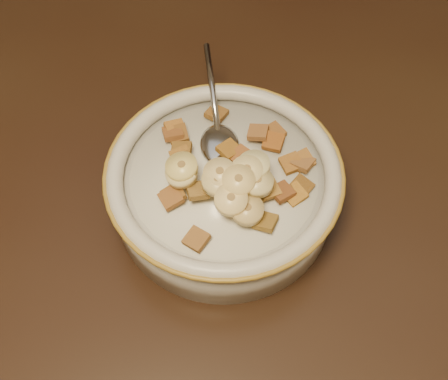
# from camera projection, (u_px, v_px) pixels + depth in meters

# --- Properties ---
(floor) EXTENTS (4.00, 4.50, 0.10)m
(floor) POSITION_uv_depth(u_px,v_px,m) (220.00, 316.00, 1.38)
(floor) COLOR #422816
(floor) RESTS_ON ground
(table) EXTENTS (1.40, 0.91, 0.04)m
(table) POSITION_uv_depth(u_px,v_px,m) (216.00, 95.00, 0.73)
(table) COLOR black
(table) RESTS_ON floor
(cereal_bowl) EXTENTS (0.23, 0.23, 0.06)m
(cereal_bowl) POSITION_uv_depth(u_px,v_px,m) (224.00, 191.00, 0.59)
(cereal_bowl) COLOR beige
(cereal_bowl) RESTS_ON table
(milk) EXTENTS (0.19, 0.19, 0.00)m
(milk) POSITION_uv_depth(u_px,v_px,m) (224.00, 176.00, 0.57)
(milk) COLOR beige
(milk) RESTS_ON cereal_bowl
(spoon) EXTENTS (0.06, 0.07, 0.01)m
(spoon) POSITION_uv_depth(u_px,v_px,m) (220.00, 145.00, 0.58)
(spoon) COLOR #9EA3AB
(spoon) RESTS_ON cereal_bowl
(cereal_square_0) EXTENTS (0.03, 0.03, 0.01)m
(cereal_square_0) POSITION_uv_depth(u_px,v_px,m) (216.00, 113.00, 0.60)
(cereal_square_0) COLOR brown
(cereal_square_0) RESTS_ON milk
(cereal_square_1) EXTENTS (0.02, 0.02, 0.01)m
(cereal_square_1) POSITION_uv_depth(u_px,v_px,m) (181.00, 151.00, 0.57)
(cereal_square_1) COLOR brown
(cereal_square_1) RESTS_ON milk
(cereal_square_2) EXTENTS (0.03, 0.03, 0.01)m
(cereal_square_2) POSITION_uv_depth(u_px,v_px,m) (240.00, 206.00, 0.53)
(cereal_square_2) COLOR brown
(cereal_square_2) RESTS_ON milk
(cereal_square_3) EXTENTS (0.03, 0.03, 0.01)m
(cereal_square_3) POSITION_uv_depth(u_px,v_px,m) (229.00, 150.00, 0.56)
(cereal_square_3) COLOR brown
(cereal_square_3) RESTS_ON milk
(cereal_square_4) EXTENTS (0.02, 0.02, 0.01)m
(cereal_square_4) POSITION_uv_depth(u_px,v_px,m) (265.00, 222.00, 0.53)
(cereal_square_4) COLOR brown
(cereal_square_4) RESTS_ON milk
(cereal_square_5) EXTENTS (0.03, 0.03, 0.01)m
(cereal_square_5) POSITION_uv_depth(u_px,v_px,m) (196.00, 239.00, 0.52)
(cereal_square_5) COLOR #915D25
(cereal_square_5) RESTS_ON milk
(cereal_square_6) EXTENTS (0.03, 0.03, 0.01)m
(cereal_square_6) POSITION_uv_depth(u_px,v_px,m) (274.00, 132.00, 0.59)
(cereal_square_6) COLOR brown
(cereal_square_6) RESTS_ON milk
(cereal_square_7) EXTENTS (0.03, 0.03, 0.01)m
(cereal_square_7) POSITION_uv_depth(u_px,v_px,m) (178.00, 134.00, 0.59)
(cereal_square_7) COLOR brown
(cereal_square_7) RESTS_ON milk
(cereal_square_8) EXTENTS (0.03, 0.03, 0.01)m
(cereal_square_8) POSITION_uv_depth(u_px,v_px,m) (173.00, 195.00, 0.54)
(cereal_square_8) COLOR brown
(cereal_square_8) RESTS_ON milk
(cereal_square_9) EXTENTS (0.02, 0.02, 0.01)m
(cereal_square_9) POSITION_uv_depth(u_px,v_px,m) (258.00, 132.00, 0.58)
(cereal_square_9) COLOR brown
(cereal_square_9) RESTS_ON milk
(cereal_square_10) EXTENTS (0.03, 0.03, 0.01)m
(cereal_square_10) POSITION_uv_depth(u_px,v_px,m) (241.00, 156.00, 0.55)
(cereal_square_10) COLOR brown
(cereal_square_10) RESTS_ON milk
(cereal_square_11) EXTENTS (0.03, 0.03, 0.01)m
(cereal_square_11) POSITION_uv_depth(u_px,v_px,m) (301.00, 187.00, 0.55)
(cereal_square_11) COLOR brown
(cereal_square_11) RESTS_ON milk
(cereal_square_12) EXTENTS (0.03, 0.03, 0.01)m
(cereal_square_12) POSITION_uv_depth(u_px,v_px,m) (175.00, 129.00, 0.59)
(cereal_square_12) COLOR #905B1F
(cereal_square_12) RESTS_ON milk
(cereal_square_13) EXTENTS (0.03, 0.03, 0.01)m
(cereal_square_13) POSITION_uv_depth(u_px,v_px,m) (295.00, 194.00, 0.55)
(cereal_square_13) COLOR olive
(cereal_square_13) RESTS_ON milk
(cereal_square_14) EXTENTS (0.03, 0.03, 0.01)m
(cereal_square_14) POSITION_uv_depth(u_px,v_px,m) (303.00, 160.00, 0.57)
(cereal_square_14) COLOR brown
(cereal_square_14) RESTS_ON milk
(cereal_square_15) EXTENTS (0.03, 0.03, 0.01)m
(cereal_square_15) POSITION_uv_depth(u_px,v_px,m) (173.00, 133.00, 0.59)
(cereal_square_15) COLOR brown
(cereal_square_15) RESTS_ON milk
(cereal_square_16) EXTENTS (0.03, 0.03, 0.01)m
(cereal_square_16) POSITION_uv_depth(u_px,v_px,m) (171.00, 198.00, 0.54)
(cereal_square_16) COLOR brown
(cereal_square_16) RESTS_ON milk
(cereal_square_17) EXTENTS (0.03, 0.03, 0.01)m
(cereal_square_17) POSITION_uv_depth(u_px,v_px,m) (291.00, 163.00, 0.57)
(cereal_square_17) COLOR #8C5619
(cereal_square_17) RESTS_ON milk
(cereal_square_18) EXTENTS (0.03, 0.03, 0.01)m
(cereal_square_18) POSITION_uv_depth(u_px,v_px,m) (197.00, 191.00, 0.54)
(cereal_square_18) COLOR olive
(cereal_square_18) RESTS_ON milk
(cereal_square_19) EXTENTS (0.03, 0.03, 0.01)m
(cereal_square_19) POSITION_uv_depth(u_px,v_px,m) (303.00, 163.00, 0.57)
(cereal_square_19) COLOR brown
(cereal_square_19) RESTS_ON milk
(cereal_square_20) EXTENTS (0.03, 0.03, 0.01)m
(cereal_square_20) POSITION_uv_depth(u_px,v_px,m) (282.00, 192.00, 0.54)
(cereal_square_20) COLOR brown
(cereal_square_20) RESTS_ON milk
(cereal_square_21) EXTENTS (0.03, 0.03, 0.01)m
(cereal_square_21) POSITION_uv_depth(u_px,v_px,m) (268.00, 189.00, 0.54)
(cereal_square_21) COLOR olive
(cereal_square_21) RESTS_ON milk
(cereal_square_22) EXTENTS (0.02, 0.02, 0.01)m
(cereal_square_22) POSITION_uv_depth(u_px,v_px,m) (273.00, 142.00, 0.58)
(cereal_square_22) COLOR #955119
(cereal_square_22) RESTS_ON milk
(cereal_square_23) EXTENTS (0.03, 0.03, 0.01)m
(cereal_square_23) POSITION_uv_depth(u_px,v_px,m) (181.00, 157.00, 0.56)
(cereal_square_23) COLOR brown
(cereal_square_23) RESTS_ON milk
(banana_slice_0) EXTENTS (0.03, 0.03, 0.02)m
(banana_slice_0) POSITION_uv_depth(u_px,v_px,m) (220.00, 174.00, 0.53)
(banana_slice_0) COLOR #F2CA78
(banana_slice_0) RESTS_ON milk
(banana_slice_1) EXTENTS (0.04, 0.04, 0.01)m
(banana_slice_1) POSITION_uv_depth(u_px,v_px,m) (257.00, 182.00, 0.53)
(banana_slice_1) COLOR #D9BF87
(banana_slice_1) RESTS_ON milk
(banana_slice_2) EXTENTS (0.04, 0.04, 0.02)m
(banana_slice_2) POSITION_uv_depth(u_px,v_px,m) (231.00, 200.00, 0.52)
(banana_slice_2) COLOR #FFDA8A
(banana_slice_2) RESTS_ON milk
(banana_slice_3) EXTENTS (0.04, 0.04, 0.01)m
(banana_slice_3) POSITION_uv_depth(u_px,v_px,m) (247.00, 210.00, 0.52)
(banana_slice_3) COLOR tan
(banana_slice_3) RESTS_ON milk
(banana_slice_4) EXTENTS (0.04, 0.04, 0.02)m
(banana_slice_4) POSITION_uv_depth(u_px,v_px,m) (247.00, 171.00, 0.53)
(banana_slice_4) COLOR #FFE3A3
(banana_slice_4) RESTS_ON milk
(banana_slice_5) EXTENTS (0.04, 0.04, 0.01)m
(banana_slice_5) POSITION_uv_depth(u_px,v_px,m) (182.00, 167.00, 0.53)
(banana_slice_5) COLOR #DACB69
(banana_slice_5) RESTS_ON milk
(banana_slice_6) EXTENTS (0.04, 0.04, 0.01)m
(banana_slice_6) POSITION_uv_depth(u_px,v_px,m) (218.00, 182.00, 0.53)
(banana_slice_6) COLOR #D1BB6D
(banana_slice_6) RESTS_ON milk
(banana_slice_7) EXTENTS (0.04, 0.04, 0.01)m
(banana_slice_7) POSITION_uv_depth(u_px,v_px,m) (254.00, 165.00, 0.53)
(banana_slice_7) COLOR #FFF0A3
(banana_slice_7) RESTS_ON milk
(banana_slice_8) EXTENTS (0.04, 0.04, 0.01)m
(banana_slice_8) POSITION_uv_depth(u_px,v_px,m) (238.00, 181.00, 0.52)
(banana_slice_8) COLOR #F8D57E
(banana_slice_8) RESTS_ON milk
(banana_slice_9) EXTENTS (0.04, 0.04, 0.02)m
(banana_slice_9) POSITION_uv_depth(u_px,v_px,m) (181.00, 173.00, 0.54)
(banana_slice_9) COLOR #E7CE87
(banana_slice_9) RESTS_ON milk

